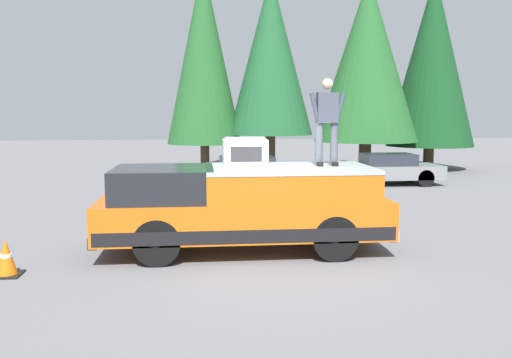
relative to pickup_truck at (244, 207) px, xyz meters
name	(u,v)px	position (x,y,z in m)	size (l,w,h in m)	color
ground_plane	(269,257)	(-0.49, -0.44, -0.87)	(90.00, 90.00, 0.00)	slate
pickup_truck	(244,207)	(0.00, 0.00, 0.00)	(2.01, 5.54, 1.65)	orange
compressor_unit	(245,152)	(0.11, -0.04, 1.05)	(0.65, 0.84, 0.56)	silver
person_on_truck_bed	(327,119)	(0.07, -1.63, 1.68)	(0.29, 0.72, 1.69)	#4C515B
parked_car_grey	(386,169)	(9.23, -6.08, -0.29)	(1.64, 4.10, 1.16)	gray
parked_car_silver	(245,173)	(8.53, -0.72, -0.29)	(1.64, 4.10, 1.16)	silver
traffic_cone	(6,259)	(-1.21, 4.04, -0.58)	(0.47, 0.47, 0.62)	black
conifer_far_left	(432,61)	(14.30, -9.95, 4.20)	(4.03, 4.03, 9.05)	#4C3826
conifer_left	(367,60)	(13.04, -6.46, 4.10)	(4.51, 4.51, 8.55)	#4C3826
conifer_center_left	(271,55)	(13.37, -2.26, 4.28)	(3.67, 3.67, 8.62)	#4C3826
conifer_center_right	(204,54)	(13.58, 0.62, 4.32)	(3.25, 3.25, 9.09)	#4C3826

